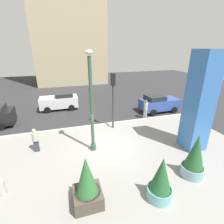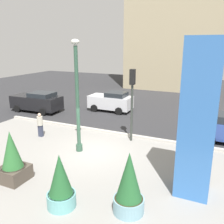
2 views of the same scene
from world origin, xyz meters
name	(u,v)px [view 1 (image 1 of 2)]	position (x,y,z in m)	size (l,w,h in m)	color
ground_plane	(94,122)	(0.00, 4.00, 0.00)	(60.00, 60.00, 0.00)	#2D2D30
plaza_pavement	(113,165)	(0.00, -2.00, 0.00)	(18.00, 10.00, 0.02)	gray
curb_strip	(95,126)	(0.00, 3.12, 0.08)	(18.00, 0.24, 0.16)	#B7B2A8
lamp_post	(92,106)	(-0.78, -0.16, 2.96)	(0.44, 0.44, 6.09)	#335642
art_pillar_blue	(199,103)	(5.54, -1.66, 3.06)	(1.30, 1.30, 6.12)	#3870BC
potted_plant_near_left	(87,184)	(-1.73, -4.02, 1.01)	(1.17, 1.17, 2.31)	#4C4238
potted_plant_mid_plaza	(161,181)	(1.28, -4.65, 0.96)	(1.07, 1.07, 2.10)	#6BB2B2
potted_plant_by_pillar	(195,158)	(3.64, -3.90, 1.08)	(1.12, 1.12, 2.33)	#7AA8B7
concrete_bollard	(1,188)	(-5.35, -2.49, 0.38)	(0.36, 0.36, 0.75)	#B2ADA3
traffic_light_far_side	(113,92)	(1.35, 2.51, 2.99)	(0.28, 0.42, 4.44)	#333833
car_far_lane	(159,103)	(6.95, 4.82, 0.87)	(3.97, 2.16, 1.74)	#2D4793
car_passing_lane	(60,101)	(-2.78, 8.42, 0.88)	(3.85, 1.97, 1.75)	silver
pedestrian_crossing	(146,108)	(4.78, 3.51, 0.99)	(0.51, 0.51, 1.77)	#B2AD9E
pedestrian_on_sidewalk	(35,139)	(-4.25, 0.69, 0.87)	(0.36, 0.36, 1.58)	#33384C
highrise_across_street	(66,7)	(-0.32, 24.85, 12.83)	(11.88, 10.34, 25.66)	tan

